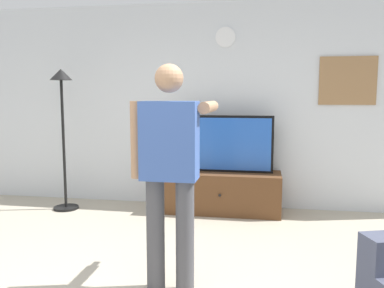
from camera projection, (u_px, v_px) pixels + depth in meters
back_wall at (210, 106)px, 5.38m from camera, size 6.40×0.10×2.70m
tv_stand at (222, 192)px, 5.13m from camera, size 1.48×0.55×0.52m
television at (223, 144)px, 5.10m from camera, size 1.28×0.07×0.72m
wall_clock at (226, 37)px, 5.17m from camera, size 0.26×0.03×0.26m
framed_picture at (348, 81)px, 4.99m from camera, size 0.69×0.04×0.60m
floor_lamp at (62, 110)px, 5.13m from camera, size 0.32×0.32×1.83m
person_standing_nearer_lamp at (170, 165)px, 2.99m from camera, size 0.60×0.78×1.73m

